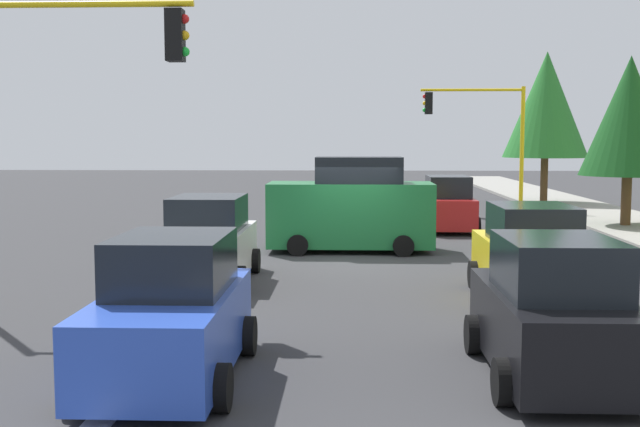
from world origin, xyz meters
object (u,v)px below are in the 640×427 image
(car_yellow, at_px, (530,257))
(tree_roadside_far, at_px, (546,105))
(car_white, at_px, (207,243))
(car_blue, at_px, (171,314))
(traffic_signal_near_right, at_px, (51,91))
(delivery_van_green, at_px, (352,208))
(tree_roadside_mid, at_px, (629,116))
(car_black, at_px, (553,315))
(traffic_signal_far_left, at_px, (481,124))
(car_red, at_px, (447,206))

(car_yellow, bearing_deg, tree_roadside_far, 165.43)
(car_yellow, xyz_separation_m, car_white, (-1.78, -6.95, 0.00))
(car_blue, bearing_deg, traffic_signal_near_right, -142.64)
(delivery_van_green, bearing_deg, tree_roadside_far, 149.19)
(tree_roadside_mid, relative_size, car_white, 1.51)
(tree_roadside_far, relative_size, car_blue, 1.90)
(tree_roadside_far, height_order, car_black, tree_roadside_far)
(delivery_van_green, bearing_deg, car_white, -33.59)
(traffic_signal_far_left, bearing_deg, car_black, -7.09)
(car_white, height_order, car_black, same)
(tree_roadside_mid, relative_size, car_blue, 1.58)
(tree_roadside_mid, distance_m, delivery_van_green, 12.03)
(traffic_signal_far_left, distance_m, tree_roadside_far, 5.62)
(car_red, xyz_separation_m, car_blue, (17.49, -5.94, 0.00))
(car_red, xyz_separation_m, car_white, (10.30, -6.78, 0.00))
(car_blue, bearing_deg, tree_roadside_far, 156.90)
(tree_roadside_mid, xyz_separation_m, car_red, (0.71, -6.59, -3.21))
(car_red, bearing_deg, traffic_signal_far_left, 161.27)
(traffic_signal_far_left, relative_size, tree_roadside_far, 0.74)
(tree_roadside_far, distance_m, car_yellow, 23.89)
(delivery_van_green, bearing_deg, car_yellow, 28.06)
(car_red, bearing_deg, tree_roadside_far, 150.37)
(car_yellow, bearing_deg, car_black, -9.59)
(tree_roadside_far, xyz_separation_m, car_red, (10.71, -6.09, -4.05))
(traffic_signal_far_left, xyz_separation_m, car_black, (24.00, -2.99, -3.06))
(car_red, height_order, car_yellow, same)
(tree_roadside_far, height_order, delivery_van_green, tree_roadside_far)
(car_yellow, relative_size, car_black, 1.05)
(car_black, bearing_deg, car_white, -139.02)
(tree_roadside_mid, xyz_separation_m, car_black, (18.00, -7.30, -3.21))
(traffic_signal_near_right, height_order, car_white, traffic_signal_near_right)
(car_white, relative_size, car_blue, 1.05)
(car_blue, bearing_deg, car_black, 92.19)
(traffic_signal_far_left, relative_size, car_yellow, 1.41)
(traffic_signal_near_right, relative_size, traffic_signal_far_left, 1.06)
(tree_roadside_far, height_order, car_blue, tree_roadside_far)
(traffic_signal_far_left, bearing_deg, tree_roadside_mid, 35.73)
(tree_roadside_far, distance_m, car_white, 24.97)
(traffic_signal_near_right, xyz_separation_m, tree_roadside_far, (-24.00, 15.24, 0.76))
(tree_roadside_mid, height_order, car_black, tree_roadside_mid)
(tree_roadside_far, xyz_separation_m, car_black, (28.00, -6.80, -4.05))
(car_red, relative_size, car_black, 1.04)
(tree_roadside_far, bearing_deg, delivery_van_green, -30.81)
(car_yellow, height_order, car_blue, same)
(car_red, relative_size, car_blue, 0.98)
(traffic_signal_near_right, xyz_separation_m, car_blue, (4.20, 3.21, -3.29))
(car_white, bearing_deg, delivery_van_green, 146.41)
(delivery_van_green, distance_m, car_black, 12.32)
(car_white, bearing_deg, traffic_signal_near_right, -38.39)
(car_white, xyz_separation_m, car_blue, (7.19, 0.84, -0.00))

